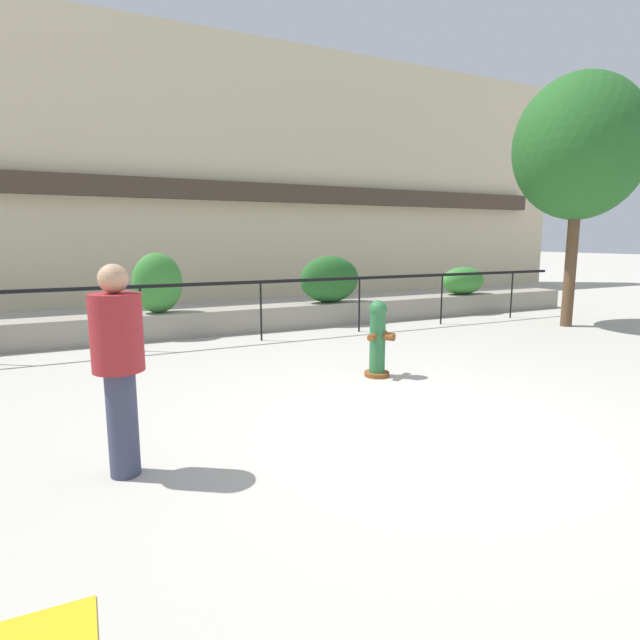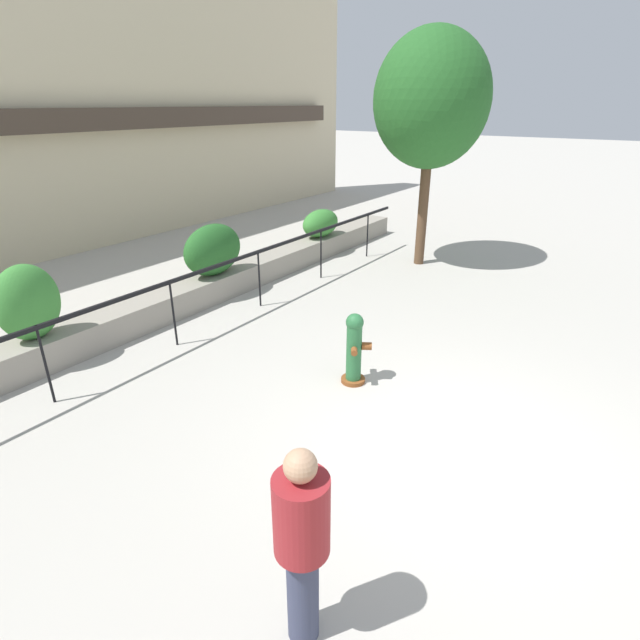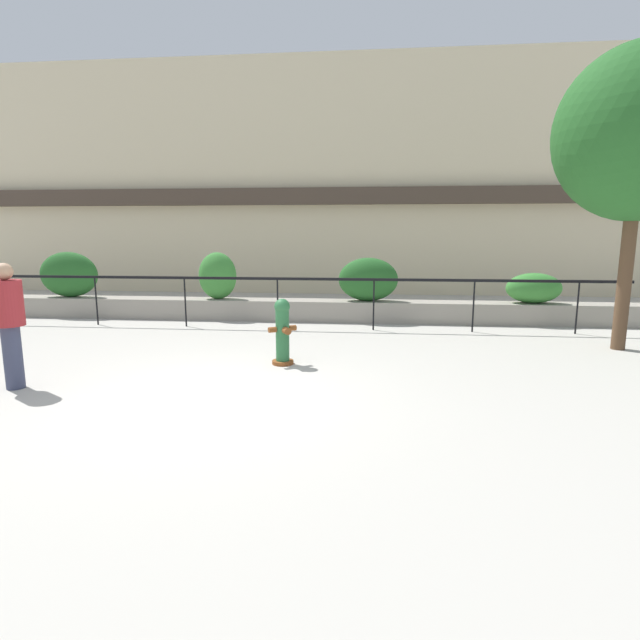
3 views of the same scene
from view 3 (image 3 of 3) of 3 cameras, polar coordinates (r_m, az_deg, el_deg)
name	(u,v)px [view 3 (image 3 of 3)]	position (r m, az deg, el deg)	size (l,w,h in m)	color
ground_plane	(209,399)	(6.71, -12.61, -8.76)	(120.00, 120.00, 0.00)	#B2ADA3
building_facade	(313,179)	(18.22, -0.76, 15.79)	(30.00, 1.36, 8.00)	beige
planter_wall_low	(286,310)	(12.34, -3.90, 1.17)	(18.00, 0.70, 0.50)	gray
fence_railing_segment	(277,283)	(11.17, -4.90, 4.21)	(15.00, 0.05, 1.15)	black
hedge_bush_0	(69,275)	(14.30, -26.78, 4.66)	(1.54, 0.57, 1.15)	#235B23
hedge_bush_1	(218,276)	(12.64, -11.63, 4.98)	(0.94, 0.61, 1.16)	#387F33
hedge_bush_2	(368,279)	(12.07, 5.53, 4.63)	(1.42, 0.70, 1.04)	#235B23
hedge_bush_3	(534,288)	(12.67, 23.24, 3.37)	(1.27, 0.70, 0.71)	#387F33
fire_hydrant	(283,331)	(8.11, -4.30, -1.26)	(0.49, 0.49, 1.08)	brown
street_tree	(640,134)	(10.70, 32.74, 17.45)	(2.86, 2.57, 5.32)	brown
pedestrian	(9,318)	(7.95, -32.02, 0.20)	(0.55, 0.55, 1.73)	#383D56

